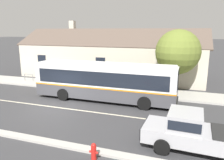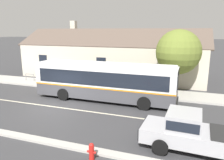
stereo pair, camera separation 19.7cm
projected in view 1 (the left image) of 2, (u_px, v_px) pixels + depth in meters
The scene contains 12 objects.
ground_plane at pixel (56, 107), 16.46m from camera, with size 300.00×300.00×0.00m, color #38383A.
sidewalk_far at pixel (90, 87), 21.97m from camera, with size 60.00×3.00×0.15m, color #ADAAA3.
curb_near at pixel (8, 134), 12.06m from camera, with size 60.00×0.50×0.12m, color #ADAAA3.
lane_divider_stripe at pixel (56, 107), 16.45m from camera, with size 60.00×0.16×0.01m, color beige.
community_building at pixel (112, 59), 27.67m from camera, with size 22.37×8.20×6.93m.
transit_bus at pixel (105, 81), 17.88m from camera, with size 11.66×2.81×3.06m.
pickup_truck_silver at pixel (197, 132), 10.39m from camera, with size 5.62×2.42×1.88m.
bench_by_building at pixel (52, 81), 22.46m from camera, with size 1.63×0.51×0.94m.
bench_down_street at pixel (87, 82), 21.92m from camera, with size 1.77×0.51×0.94m.
street_tree_primary at pixel (177, 53), 19.51m from camera, with size 4.00×4.00×5.79m.
fire_hydrant at pixel (94, 152), 9.66m from camera, with size 0.42×0.24×0.83m.
bike_rack at pixel (29, 76), 24.31m from camera, with size 1.16×0.06×0.78m.
Camera 1 is at (9.04, -13.37, 5.66)m, focal length 35.00 mm.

